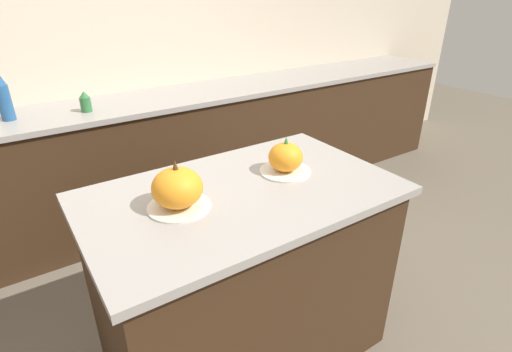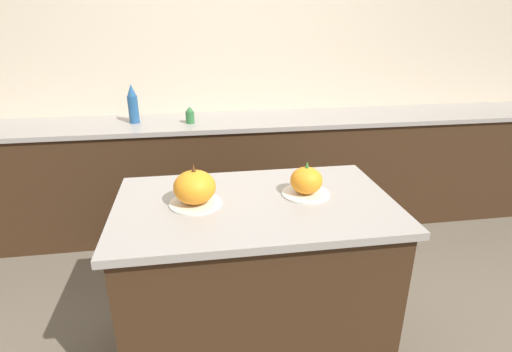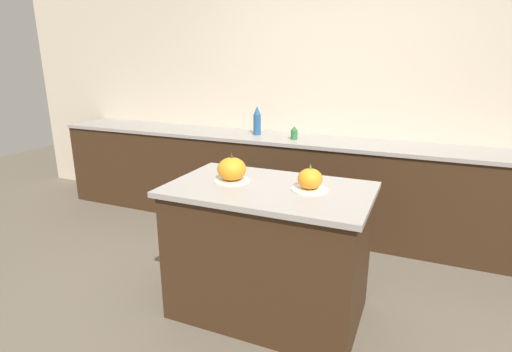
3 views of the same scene
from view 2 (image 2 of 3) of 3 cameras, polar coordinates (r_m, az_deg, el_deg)
The scene contains 8 objects.
ground_plane at distance 2.37m, azimuth -0.11°, elevation -23.64°, with size 12.00×12.00×0.00m, color #665B4C.
wall_back at distance 3.47m, azimuth -4.81°, elevation 14.50°, with size 8.00×0.06×2.50m.
kitchen_island at distance 2.07m, azimuth -0.12°, elevation -14.87°, with size 1.28×0.78×0.90m.
back_counter at distance 3.34m, azimuth -3.95°, elevation 0.32°, with size 6.00×0.60×0.93m.
pumpkin_cake_left at distance 1.81m, azimuth -8.74°, elevation -1.75°, with size 0.24×0.24×0.20m.
pumpkin_cake_right at distance 1.90m, azimuth 7.19°, elevation -0.85°, with size 0.23×0.23×0.17m.
bottle_tall at distance 3.20m, azimuth -17.18°, elevation 9.73°, with size 0.08×0.08×0.29m.
bottle_short at distance 3.11m, azimuth -9.42°, elevation 8.57°, with size 0.07×0.07×0.13m.
Camera 2 is at (-0.25, -1.64, 1.70)m, focal length 28.00 mm.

